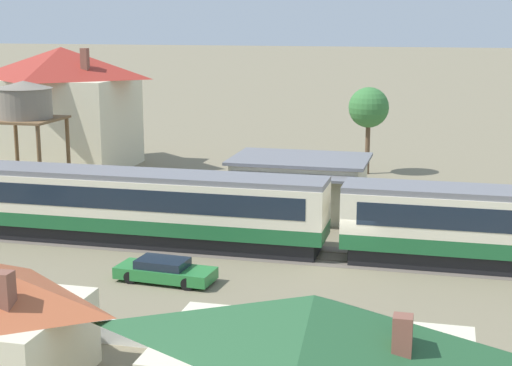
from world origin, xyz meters
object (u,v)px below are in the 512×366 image
at_px(station_house_red_roof, 64,106).
at_px(cottage_dark_green_roof, 313,358).
at_px(passenger_train, 142,204).
at_px(station_building, 300,185).
at_px(parked_car_green, 165,271).
at_px(water_tower, 25,104).
at_px(yard_tree_0, 369,108).

xyz_separation_m(station_house_red_roof, cottage_dark_green_roof, (27.50, -37.26, -2.98)).
height_order(passenger_train, cottage_dark_green_roof, cottage_dark_green_roof).
bearing_deg(station_building, parked_car_green, -104.51).
distance_m(passenger_train, station_house_red_roof, 24.82).
bearing_deg(water_tower, station_house_red_roof, 105.56).
xyz_separation_m(station_building, water_tower, (-18.82, -0.98, 4.88)).
bearing_deg(station_building, water_tower, -177.03).
relative_size(water_tower, parked_car_green, 1.69).
height_order(passenger_train, yard_tree_0, yard_tree_0).
height_order(station_building, yard_tree_0, yard_tree_0).
relative_size(station_building, cottage_dark_green_roof, 0.83).
bearing_deg(passenger_train, station_house_red_roof, 126.93).
distance_m(station_building, water_tower, 19.46).
bearing_deg(water_tower, passenger_train, -34.30).
bearing_deg(station_house_red_roof, passenger_train, -53.07).
distance_m(water_tower, parked_car_green, 21.28).
bearing_deg(passenger_train, parked_car_green, -59.45).
bearing_deg(cottage_dark_green_roof, station_building, 101.54).
xyz_separation_m(passenger_train, yard_tree_0, (10.18, 23.04, 3.08)).
xyz_separation_m(passenger_train, cottage_dark_green_roof, (12.69, -17.56, -0.06)).
xyz_separation_m(water_tower, yard_tree_0, (21.70, 15.19, -1.40)).
bearing_deg(passenger_train, water_tower, 145.70).
height_order(station_house_red_roof, yard_tree_0, station_house_red_roof).
bearing_deg(station_building, yard_tree_0, 78.55).
bearing_deg(station_building, passenger_train, -129.60).
distance_m(station_building, parked_car_green, 15.28).
relative_size(station_building, station_house_red_roof, 0.76).
distance_m(station_building, station_house_red_roof, 24.86).
relative_size(passenger_train, station_house_red_roof, 5.78).
bearing_deg(station_house_red_roof, station_building, -26.18).
bearing_deg(parked_car_green, station_house_red_roof, 130.26).
bearing_deg(yard_tree_0, parked_car_green, -103.02).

